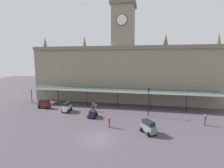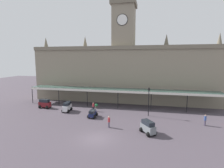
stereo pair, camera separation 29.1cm
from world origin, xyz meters
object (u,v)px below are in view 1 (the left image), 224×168
at_px(car_white_van, 67,107).
at_px(car_navy_estate, 93,114).
at_px(car_maroon_van, 44,104).
at_px(pedestrian_beside_cars, 109,121).
at_px(pedestrian_crossing_forecourt, 93,106).
at_px(pedestrian_near_entrance, 205,119).
at_px(planter_near_kerb, 96,106).
at_px(car_grey_van, 148,128).
at_px(victorian_lamppost, 149,98).

bearing_deg(car_white_van, car_navy_estate, -20.13).
bearing_deg(car_navy_estate, car_maroon_van, 163.51).
bearing_deg(car_maroon_van, car_navy_estate, -16.49).
xyz_separation_m(pedestrian_beside_cars, pedestrian_crossing_forecourt, (-4.81, 7.31, 0.00)).
bearing_deg(pedestrian_crossing_forecourt, pedestrian_beside_cars, -56.65).
bearing_deg(pedestrian_near_entrance, pedestrian_beside_cars, -164.62).
xyz_separation_m(car_navy_estate, planter_near_kerb, (-0.99, 5.41, -0.07)).
relative_size(car_maroon_van, pedestrian_crossing_forecourt, 1.47).
height_order(car_navy_estate, car_white_van, car_white_van).
bearing_deg(pedestrian_beside_cars, car_maroon_van, 154.42).
bearing_deg(pedestrian_near_entrance, car_white_van, 174.63).
height_order(car_maroon_van, pedestrian_near_entrance, car_maroon_van).
height_order(car_white_van, planter_near_kerb, car_white_van).
bearing_deg(pedestrian_beside_cars, car_navy_estate, 134.42).
bearing_deg(car_grey_van, car_maroon_van, 158.30).
relative_size(car_white_van, pedestrian_crossing_forecourt, 1.49).
xyz_separation_m(car_maroon_van, pedestrian_beside_cars, (15.12, -7.24, 0.10)).
bearing_deg(victorian_lamppost, car_grey_van, -89.40).
distance_m(car_maroon_van, car_grey_van, 22.28).
relative_size(pedestrian_near_entrance, victorian_lamppost, 0.33).
xyz_separation_m(car_white_van, pedestrian_beside_cars, (9.61, -6.01, 0.10)).
bearing_deg(victorian_lamppost, pedestrian_crossing_forecourt, 176.23).
xyz_separation_m(car_white_van, pedestrian_crossing_forecourt, (4.80, 1.29, 0.10)).
bearing_deg(car_white_van, car_maroon_van, 167.49).
xyz_separation_m(pedestrian_crossing_forecourt, pedestrian_near_entrance, (18.66, -3.50, 0.00)).
bearing_deg(car_navy_estate, victorian_lamppost, 16.38).
relative_size(pedestrian_crossing_forecourt, pedestrian_near_entrance, 1.00).
height_order(pedestrian_near_entrance, planter_near_kerb, pedestrian_near_entrance).
distance_m(car_maroon_van, victorian_lamppost, 20.76).
bearing_deg(pedestrian_near_entrance, car_maroon_van, 173.25).
bearing_deg(pedestrian_near_entrance, car_grey_van, -149.85).
bearing_deg(pedestrian_crossing_forecourt, planter_near_kerb, 89.70).
relative_size(victorian_lamppost, planter_near_kerb, 5.26).
height_order(car_grey_van, pedestrian_near_entrance, car_grey_van).
bearing_deg(car_maroon_van, pedestrian_beside_cars, -25.58).
bearing_deg(car_navy_estate, pedestrian_near_entrance, -0.26).
distance_m(victorian_lamppost, planter_near_kerb, 10.96).
relative_size(car_maroon_van, car_navy_estate, 1.07).
bearing_deg(pedestrian_beside_cars, pedestrian_crossing_forecourt, 123.35).
distance_m(car_grey_van, car_navy_estate, 10.59).
xyz_separation_m(car_grey_van, car_white_van, (-15.18, 7.01, 0.00)).
xyz_separation_m(car_grey_van, pedestrian_near_entrance, (8.28, 4.81, 0.10)).
distance_m(car_white_van, pedestrian_near_entrance, 23.56).
distance_m(pedestrian_near_entrance, victorian_lamppost, 9.09).
bearing_deg(victorian_lamppost, planter_near_kerb, 165.46).
height_order(car_maroon_van, car_navy_estate, car_maroon_van).
relative_size(car_grey_van, pedestrian_beside_cars, 1.54).
distance_m(pedestrian_near_entrance, planter_near_kerb, 19.45).
distance_m(car_grey_van, planter_near_kerb, 14.62).
relative_size(car_maroon_van, pedestrian_near_entrance, 1.47).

